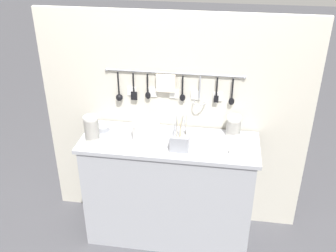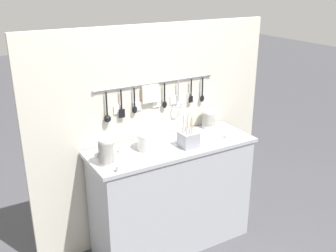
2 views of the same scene
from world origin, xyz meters
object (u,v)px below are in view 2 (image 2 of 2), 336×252
cup_by_caddy (120,150)px  cup_back_left (155,138)px  plate_stack (151,141)px  cutlery_caddy (188,139)px  cup_edge_near (118,169)px  bowl_stack_short_front (106,152)px  cup_front_right (227,135)px  steel_mixing_bowl (104,153)px  bowl_stack_back_corner (209,119)px

cup_by_caddy → cup_back_left: size_ratio=1.00×
cup_by_caddy → plate_stack: bearing=-14.6°
plate_stack → cutlery_caddy: 0.30m
cutlery_caddy → cup_back_left: cutlery_caddy is taller
cutlery_caddy → cup_edge_near: cutlery_caddy is taller
bowl_stack_short_front → plate_stack: size_ratio=0.95×
cup_front_right → cutlery_caddy: bearing=177.5°
cup_by_caddy → cup_edge_near: same height
cup_back_left → plate_stack: bearing=-129.7°
steel_mixing_bowl → cup_by_caddy: 0.13m
bowl_stack_short_front → steel_mixing_bowl: bearing=77.2°
bowl_stack_back_corner → steel_mixing_bowl: size_ratio=1.47×
bowl_stack_short_front → steel_mixing_bowl: 0.18m
cutlery_caddy → cup_edge_near: 0.66m
bowl_stack_short_front → cup_front_right: (1.05, -0.04, -0.08)m
bowl_stack_back_corner → cup_back_left: (-0.56, -0.04, -0.06)m
bowl_stack_short_front → cup_by_caddy: bearing=40.6°
cup_by_caddy → bowl_stack_short_front: bearing=-139.4°
bowl_stack_back_corner → steel_mixing_bowl: 1.03m
bowl_stack_back_corner → cup_back_left: bowl_stack_back_corner is taller
cup_back_left → cup_front_right: size_ratio=1.00×
cup_by_caddy → cup_front_right: 0.90m
cutlery_caddy → cup_back_left: size_ratio=5.78×
cup_front_right → cup_by_caddy: bearing=168.3°
cup_by_caddy → steel_mixing_bowl: bearing=176.9°
bowl_stack_back_corner → cutlery_caddy: bearing=-145.6°
cup_edge_near → bowl_stack_short_front: bearing=100.9°
cup_back_left → cutlery_caddy: bearing=-52.3°
cup_front_right → cup_edge_near: 1.03m
steel_mixing_bowl → cutlery_caddy: size_ratio=0.41×
cup_by_caddy → cup_front_right: bearing=-11.7°
plate_stack → cup_back_left: size_ratio=4.52×
steel_mixing_bowl → bowl_stack_short_front: bearing=-102.8°
bowl_stack_back_corner → bowl_stack_short_front: (-1.06, -0.24, 0.02)m
steel_mixing_bowl → plate_stack: bearing=-10.4°
bowl_stack_short_front → cup_edge_near: 0.16m
steel_mixing_bowl → cup_by_caddy: size_ratio=2.36×
bowl_stack_back_corner → bowl_stack_short_front: bearing=-167.2°
cup_edge_near → cup_front_right: bearing=5.7°
bowl_stack_short_front → cup_back_left: bearing=22.3°
bowl_stack_short_front → cup_by_caddy: size_ratio=4.28×
plate_stack → cutlery_caddy: (0.28, -0.11, -0.00)m
cup_back_left → bowl_stack_back_corner: bearing=3.6°
bowl_stack_back_corner → cup_by_caddy: (-0.89, -0.10, -0.06)m
bowl_stack_back_corner → cutlery_caddy: size_ratio=0.60×
plate_stack → cup_back_left: (0.10, 0.12, -0.04)m
cup_front_right → cup_back_left: bearing=156.2°
cutlery_caddy → bowl_stack_back_corner: bearing=34.4°
bowl_stack_back_corner → cup_front_right: bowl_stack_back_corner is taller
steel_mixing_bowl → cutlery_caddy: cutlery_caddy is taller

